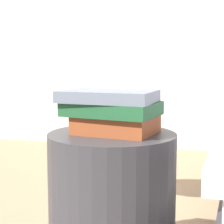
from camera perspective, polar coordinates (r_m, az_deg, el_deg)
side_table at (r=1.27m, az=0.00°, el=-13.72°), size 0.40×0.40×0.48m
book_rust at (r=1.21m, az=0.63°, el=-1.74°), size 0.25×0.22×0.06m
book_forest at (r=1.19m, az=-0.20°, el=0.47°), size 0.30×0.23×0.04m
book_slate at (r=1.19m, az=-0.54°, el=2.29°), size 0.29×0.21×0.04m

